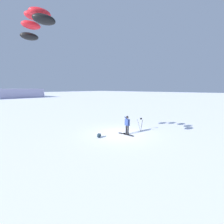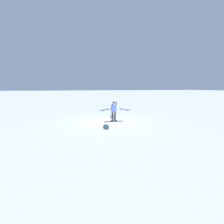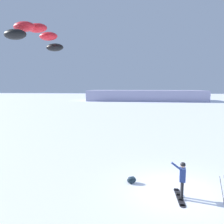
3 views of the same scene
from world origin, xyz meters
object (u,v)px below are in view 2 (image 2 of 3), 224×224
at_px(snowboard, 114,121).
at_px(snowboarder, 114,109).
at_px(gear_bag_large, 106,127).
at_px(camera_tripod, 113,108).

bearing_deg(snowboard, snowboarder, 55.74).
distance_m(snowboarder, gear_bag_large, 2.81).
bearing_deg(gear_bag_large, camera_tripod, 67.34).
relative_size(gear_bag_large, camera_tripod, 0.45).
xyz_separation_m(snowboard, gear_bag_large, (-1.24, -2.25, 0.15)).
bearing_deg(camera_tripod, gear_bag_large, -112.66).
relative_size(snowboard, gear_bag_large, 2.87).
xyz_separation_m(snowboarder, gear_bag_large, (-1.29, -2.33, -0.89)).
xyz_separation_m(snowboarder, camera_tripod, (0.41, 1.75, -0.11)).
relative_size(snowboarder, snowboard, 1.01).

